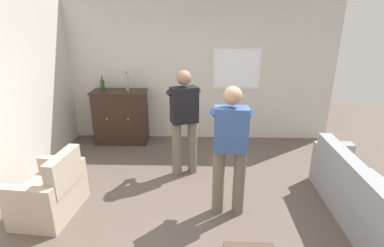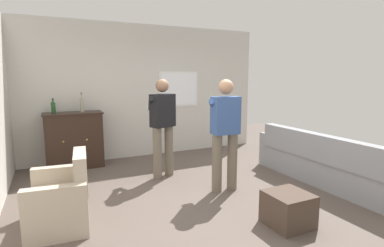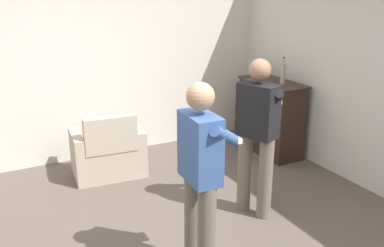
{
  "view_description": "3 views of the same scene",
  "coord_description": "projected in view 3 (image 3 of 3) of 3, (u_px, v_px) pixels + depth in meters",
  "views": [
    {
      "loc": [
        0.01,
        -3.24,
        2.44
      ],
      "look_at": [
        -0.1,
        0.27,
        1.15
      ],
      "focal_mm": 28.0,
      "sensor_mm": 36.0,
      "label": 1
    },
    {
      "loc": [
        -1.95,
        -3.64,
        1.72
      ],
      "look_at": [
        -0.08,
        0.27,
        1.04
      ],
      "focal_mm": 28.0,
      "sensor_mm": 36.0,
      "label": 2
    },
    {
      "loc": [
        3.08,
        -1.43,
        2.4
      ],
      "look_at": [
        -0.08,
        0.24,
        1.19
      ],
      "focal_mm": 40.0,
      "sensor_mm": 36.0,
      "label": 3
    }
  ],
  "objects": [
    {
      "name": "wall_side_left",
      "position": [
        88.0,
        58.0,
        5.77
      ],
      "size": [
        0.12,
        5.2,
        2.8
      ],
      "primitive_type": "cube",
      "color": "silver",
      "rests_on": "ground"
    },
    {
      "name": "armchair",
      "position": [
        109.0,
        154.0,
        5.47
      ],
      "size": [
        0.72,
        0.94,
        0.85
      ],
      "color": "#B2A38E",
      "rests_on": "ground"
    },
    {
      "name": "sideboard_cabinet",
      "position": [
        271.0,
        117.0,
        6.15
      ],
      "size": [
        1.04,
        0.49,
        1.06
      ],
      "color": "black",
      "rests_on": "ground"
    },
    {
      "name": "bottle_wine_green",
      "position": [
        263.0,
        69.0,
        6.24
      ],
      "size": [
        0.08,
        0.08,
        0.27
      ],
      "color": "#1E4C23",
      "rests_on": "sideboard_cabinet"
    },
    {
      "name": "bottle_liquor_amber",
      "position": [
        283.0,
        73.0,
        5.8
      ],
      "size": [
        0.07,
        0.07,
        0.36
      ],
      "color": "gray",
      "rests_on": "sideboard_cabinet"
    },
    {
      "name": "person_standing_left",
      "position": [
        258.0,
        131.0,
        4.37
      ],
      "size": [
        0.52,
        0.52,
        1.68
      ],
      "color": "#6B6051",
      "rests_on": "ground"
    },
    {
      "name": "person_standing_right",
      "position": [
        201.0,
        173.0,
        3.41
      ],
      "size": [
        0.56,
        0.48,
        1.68
      ],
      "color": "#6B6051",
      "rests_on": "ground"
    }
  ]
}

